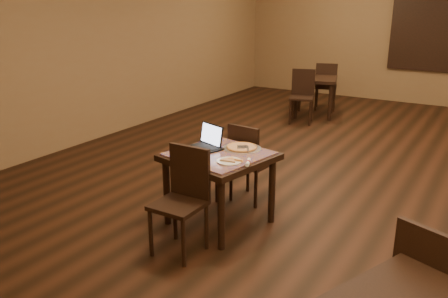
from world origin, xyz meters
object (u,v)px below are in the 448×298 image
Objects in this scene: chair_main_near at (184,194)px; other_table_b_chair_far at (326,84)px; laptop at (208,142)px; other_table_b at (315,84)px; other_table_b_chair_near at (302,93)px; tiled_table at (219,163)px; other_table_c_chair_far at (431,286)px; chair_main_far at (248,159)px; pizza_pan at (242,148)px.

other_table_b_chair_far is (-0.84, 6.09, -0.00)m from chair_main_near.
other_table_b is at bearing 116.60° from laptop.
other_table_b_chair_near is 1.00× the size of other_table_b_chair_far.
tiled_table is at bearing 89.99° from chair_main_near.
other_table_b_chair_far is 1.00× the size of other_table_c_chair_far.
tiled_table is 4.98m from other_table_b.
chair_main_far is at bearing 102.26° from tiled_table.
laptop is 4.30m from other_table_b_chair_near.
other_table_b_chair_far reaches higher than tiled_table.
other_table_b_chair_far is at bearing 100.41° from pizza_pan.
tiled_table is at bearing -94.87° from other_table_b_chair_near.
other_table_b_chair_near is 1.14m from other_table_b_chair_far.
other_table_b is (-0.87, 5.52, 0.07)m from chair_main_near.
tiled_table is 4.43m from other_table_b_chair_near.
pizza_pan is 5.33m from other_table_b_chair_far.
other_table_b_chair_near is (-0.69, 4.23, -0.27)m from laptop.
pizza_pan is at bearing -92.61° from other_table_b_chair_near.
other_table_c_chair_far is at bearing -79.35° from other_table_b.
pizza_pan is at bearing -94.54° from other_table_b.
tiled_table is 1.12× the size of other_table_b_chair_far.
other_table_b_chair_far is (-0.84, 5.47, -0.11)m from tiled_table.
other_table_b_chair_far reaches higher than other_table_c_chair_far.
chair_main_near is (-0.00, -0.61, -0.11)m from tiled_table.
tiled_table is 0.28m from laptop.
other_table_b is 0.57m from other_table_b_chair_near.
chair_main_far is 0.63m from laptop.
other_table_c_chair_far is (2.14, -0.36, -0.00)m from chair_main_near.
laptop is 4.85m from other_table_b.
chair_main_near reaches higher than other_table_b.
tiled_table is 2.36m from other_table_c_chair_far.
other_table_b_chair_near is (-0.88, 3.71, 0.03)m from chair_main_far.
chair_main_near is 2.47× the size of laptop.
pizza_pan reaches higher than tiled_table.
tiled_table is 1.12× the size of other_table_c_chair_far.
pizza_pan is 4.77m from other_table_b.
laptop is at bearing 75.87° from chair_main_far.
laptop is (-0.19, -0.52, 0.31)m from chair_main_far.
other_table_b is (-0.87, 4.90, -0.04)m from tiled_table.
pizza_pan is 2.37m from other_table_c_chair_far.
laptop reaches higher than chair_main_far.
chair_main_far is at bearing 90.40° from chair_main_near.
chair_main_far is at bearing 88.38° from laptop.
laptop is (-0.20, 0.10, 0.16)m from tiled_table.
laptop is 0.41× the size of other_table_c_chair_far.
tiled_table reaches higher than other_table_b.
tiled_table is at bearing -8.68° from laptop.
chair_main_far reaches higher than tiled_table.
chair_main_near is at bearing -97.55° from other_table_b.
other_table_b is at bearing 71.10° from other_table_b_chair_near.
laptop is at bearing 80.34° from other_table_b_chair_far.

